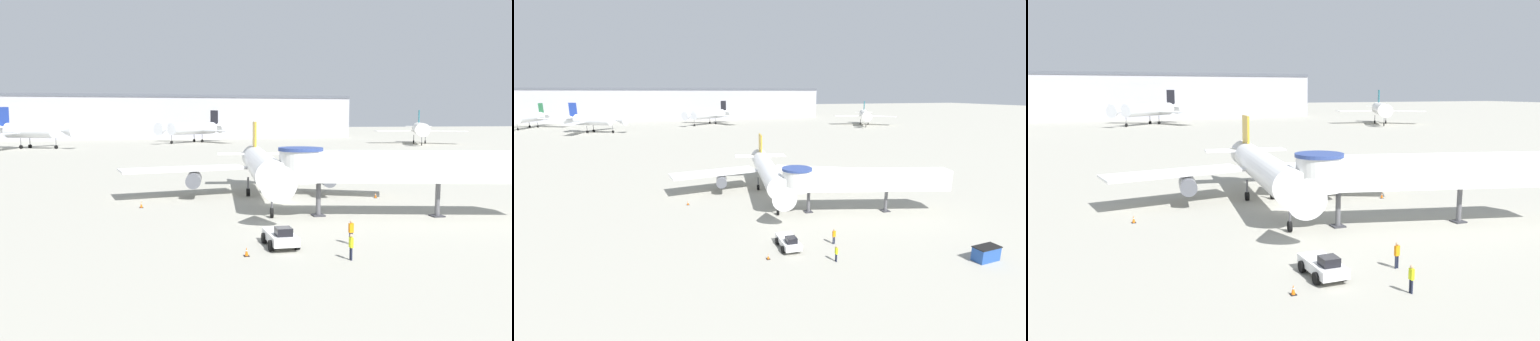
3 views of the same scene
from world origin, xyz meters
The scene contains 12 objects.
ground_plane centered at (0.00, 0.00, 0.00)m, with size 800.00×800.00×0.00m, color #9E9B8E.
main_airplane centered at (-1.44, 3.16, 3.60)m, with size 31.98×28.59×8.45m.
jet_bridge centered at (7.67, -8.96, 4.60)m, with size 22.62×8.08×6.29m.
pushback_tug_white centered at (-4.56, -17.50, 0.72)m, with size 2.13×3.92×1.54m.
traffic_cone_starboard_wing centered at (11.19, 0.89, 0.29)m, with size 0.36×0.36×0.61m.
traffic_cone_port_wing centered at (-14.44, -0.02, 0.30)m, with size 0.38×0.38×0.63m.
traffic_cone_apron_front centered at (-7.33, -19.39, 0.28)m, with size 0.36×0.36×0.60m.
ground_crew_marshaller centered at (-1.01, -21.60, 0.98)m, with size 0.22×0.33×1.69m.
ground_crew_wing_walker centered at (0.53, -17.86, 1.01)m, with size 0.37×0.26×1.76m.
background_jet_teal_tail centered at (76.18, 105.11, 5.09)m, with size 28.70×29.98×11.65m.
background_jet_black_tail centered at (1.38, 130.02, 5.10)m, with size 28.76×28.76×11.68m.
terminal_building centered at (-12.18, 175.00, 9.31)m, with size 171.56×26.25×18.60m.
Camera 3 is at (-17.43, -44.06, 11.38)m, focal length 35.00 mm.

